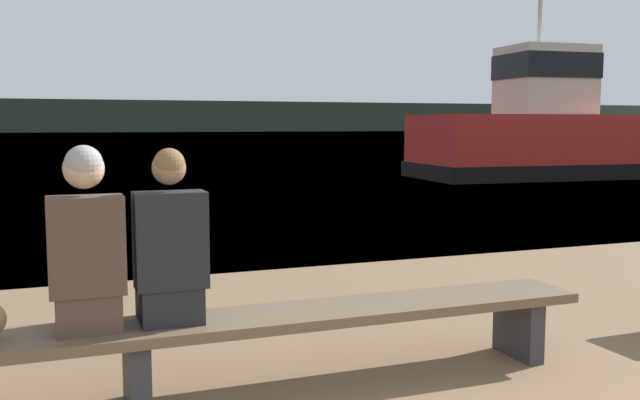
% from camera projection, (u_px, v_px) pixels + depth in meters
% --- Properties ---
extents(water_surface, '(240.00, 240.00, 0.00)m').
position_uv_depth(water_surface, '(58.00, 133.00, 119.34)').
color(water_surface, teal).
rests_on(water_surface, ground).
extents(far_shoreline, '(600.00, 12.00, 6.07)m').
position_uv_depth(far_shoreline, '(56.00, 116.00, 135.14)').
color(far_shoreline, '#2D3D2D').
rests_on(far_shoreline, ground).
extents(bench_main, '(5.93, 0.52, 0.49)m').
position_uv_depth(bench_main, '(136.00, 343.00, 4.13)').
color(bench_main, brown).
rests_on(bench_main, ground).
extents(person_left, '(0.41, 0.41, 1.06)m').
position_uv_depth(person_left, '(86.00, 250.00, 3.99)').
color(person_left, '#4C382D').
rests_on(person_left, bench_main).
extents(person_right, '(0.41, 0.40, 1.03)m').
position_uv_depth(person_right, '(170.00, 250.00, 4.16)').
color(person_right, black).
rests_on(person_right, bench_main).
extents(tugboat_red, '(7.53, 4.01, 6.13)m').
position_uv_depth(tugboat_red, '(535.00, 136.00, 22.01)').
color(tugboat_red, red).
rests_on(tugboat_red, water_surface).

